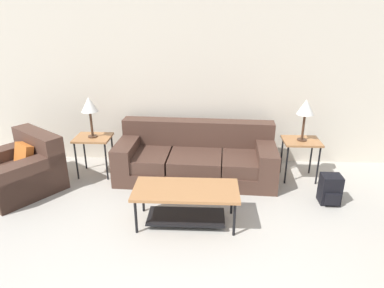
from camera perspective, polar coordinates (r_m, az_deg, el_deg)
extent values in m
cube|color=silver|center=(5.62, 0.97, 9.74)|extent=(8.92, 0.06, 2.60)
cube|color=#4C3328|center=(5.32, 0.61, -4.52)|extent=(2.43, 1.09, 0.22)
cube|color=#4C3328|center=(5.34, -7.94, -2.18)|extent=(0.82, 0.91, 0.20)
cube|color=#4C3328|center=(5.21, 0.60, -2.54)|extent=(0.82, 0.91, 0.20)
cube|color=#4C3328|center=(5.21, 9.35, -2.86)|extent=(0.82, 0.91, 0.20)
cube|color=#4C3328|center=(5.45, 0.96, 1.94)|extent=(2.40, 0.38, 0.40)
cube|color=#4C3328|center=(5.43, -10.53, -2.26)|extent=(0.33, 0.98, 0.58)
cube|color=#4C3328|center=(5.27, 12.11, -3.15)|extent=(0.33, 0.98, 0.58)
cube|color=#4C3328|center=(5.52, -26.88, -5.00)|extent=(1.37, 1.37, 0.40)
cube|color=#4C3328|center=(5.50, -24.26, -0.07)|extent=(0.95, 0.80, 0.40)
cube|color=#4C3328|center=(5.80, -28.55, -3.19)|extent=(0.79, 0.94, 0.56)
cube|color=#4C3328|center=(5.18, -25.31, -5.43)|extent=(0.79, 0.94, 0.56)
cube|color=orange|center=(5.45, -26.27, -1.76)|extent=(0.39, 0.35, 0.36)
cube|color=#A87042|center=(4.09, -1.02, -7.67)|extent=(1.25, 0.58, 0.04)
cylinder|color=black|center=(4.09, -9.34, -11.85)|extent=(0.03, 0.03, 0.43)
cylinder|color=black|center=(4.02, 7.07, -12.33)|extent=(0.03, 0.03, 0.43)
cylinder|color=black|center=(4.47, -8.16, -8.62)|extent=(0.03, 0.03, 0.43)
cylinder|color=black|center=(4.41, 6.65, -8.99)|extent=(0.03, 0.03, 0.43)
cube|color=black|center=(4.28, -0.99, -12.03)|extent=(0.94, 0.41, 0.02)
cube|color=#A87042|center=(5.46, -16.18, 1.01)|extent=(0.54, 0.45, 0.03)
cylinder|color=black|center=(5.49, -18.72, -2.72)|extent=(0.03, 0.03, 0.60)
cylinder|color=black|center=(5.34, -14.09, -2.88)|extent=(0.03, 0.03, 0.60)
cylinder|color=black|center=(5.80, -17.47, -1.23)|extent=(0.03, 0.03, 0.60)
cylinder|color=black|center=(5.66, -13.08, -1.34)|extent=(0.03, 0.03, 0.60)
cube|color=#A87042|center=(5.36, 17.80, 0.45)|extent=(0.54, 0.45, 0.03)
cylinder|color=black|center=(5.26, 15.47, -3.42)|extent=(0.03, 0.03, 0.60)
cylinder|color=black|center=(5.38, 20.27, -3.43)|extent=(0.03, 0.03, 0.60)
cylinder|color=black|center=(5.59, 14.69, -1.83)|extent=(0.03, 0.03, 0.60)
cylinder|color=black|center=(5.70, 19.23, -1.87)|extent=(0.03, 0.03, 0.60)
cylinder|color=#472D1E|center=(5.45, -16.21, 1.25)|extent=(0.14, 0.14, 0.02)
cylinder|color=#472D1E|center=(5.38, -16.43, 3.25)|extent=(0.04, 0.04, 0.38)
cone|color=white|center=(5.30, -16.77, 6.35)|extent=(0.25, 0.25, 0.22)
cylinder|color=#472D1E|center=(5.35, 17.82, 0.69)|extent=(0.14, 0.14, 0.02)
cylinder|color=#472D1E|center=(5.29, 18.07, 2.73)|extent=(0.04, 0.04, 0.38)
cone|color=white|center=(5.20, 18.45, 5.88)|extent=(0.25, 0.25, 0.22)
cube|color=black|center=(4.98, 22.02, -6.97)|extent=(0.26, 0.22, 0.40)
cube|color=black|center=(4.91, 22.36, -8.52)|extent=(0.20, 0.05, 0.16)
cylinder|color=black|center=(5.06, 20.82, -6.08)|extent=(0.02, 0.02, 0.30)
cylinder|color=black|center=(5.11, 22.35, -6.05)|extent=(0.02, 0.02, 0.30)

